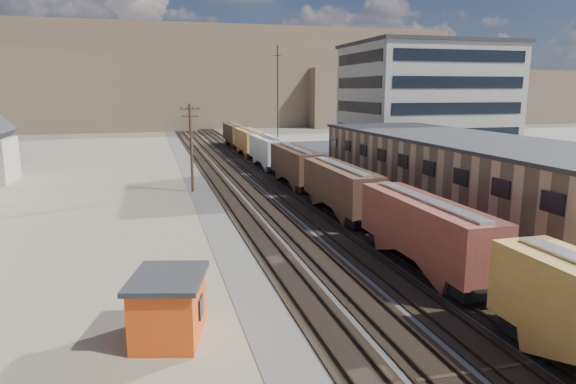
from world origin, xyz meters
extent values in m
plane|color=#6B6356|center=(0.00, 0.00, 0.00)|extent=(300.00, 300.00, 0.00)
cube|color=#4C4742|center=(0.00, 50.00, 0.03)|extent=(18.00, 200.00, 0.06)
cube|color=#86755C|center=(-20.00, 40.00, 0.01)|extent=(24.00, 180.00, 0.03)
cube|color=#232326|center=(22.00, 35.00, 0.02)|extent=(26.00, 120.00, 0.04)
cube|color=black|center=(-5.00, 50.00, 0.10)|extent=(2.60, 200.00, 0.08)
cube|color=#38281E|center=(-5.72, 50.00, 0.22)|extent=(0.08, 200.00, 0.16)
cube|color=#38281E|center=(-4.28, 50.00, 0.22)|extent=(0.08, 200.00, 0.16)
cube|color=black|center=(-2.00, 50.00, 0.10)|extent=(2.60, 200.00, 0.08)
cube|color=#38281E|center=(-2.72, 50.00, 0.22)|extent=(0.08, 200.00, 0.16)
cube|color=#38281E|center=(-1.28, 50.00, 0.22)|extent=(0.08, 200.00, 0.16)
cube|color=black|center=(1.00, 50.00, 0.10)|extent=(2.60, 200.00, 0.08)
cube|color=#38281E|center=(0.28, 50.00, 0.22)|extent=(0.08, 200.00, 0.16)
cube|color=#38281E|center=(1.72, 50.00, 0.22)|extent=(0.08, 200.00, 0.16)
cube|color=black|center=(3.80, 50.00, 0.10)|extent=(2.60, 200.00, 0.08)
cube|color=#38281E|center=(3.08, 50.00, 0.22)|extent=(0.08, 200.00, 0.16)
cube|color=#38281E|center=(4.52, 50.00, 0.22)|extent=(0.08, 200.00, 0.16)
cube|color=black|center=(3.80, 1.70, 0.75)|extent=(2.20, 2.20, 0.90)
cube|color=black|center=(3.80, 6.75, 0.75)|extent=(2.20, 2.20, 0.90)
cube|color=black|center=(3.80, 16.90, 0.75)|extent=(2.20, 2.20, 0.90)
cube|color=brown|center=(3.80, 11.83, 2.90)|extent=(3.00, 13.34, 3.40)
cube|color=#B7B7B2|center=(3.80, 11.83, 4.68)|extent=(0.90, 12.33, 0.16)
cube|color=black|center=(3.80, 21.95, 0.75)|extent=(2.20, 2.20, 0.90)
cube|color=black|center=(3.80, 32.10, 0.75)|extent=(2.20, 2.20, 0.90)
cube|color=#3F2B1B|center=(3.80, 27.03, 2.90)|extent=(3.00, 13.34, 3.40)
cube|color=#B7B7B2|center=(3.80, 27.03, 4.68)|extent=(0.90, 12.33, 0.16)
cube|color=black|center=(3.80, 37.15, 0.75)|extent=(2.20, 2.20, 0.90)
cube|color=black|center=(3.80, 47.30, 0.75)|extent=(2.20, 2.20, 0.90)
cube|color=#3F2B1B|center=(3.80, 42.23, 2.90)|extent=(3.00, 13.34, 3.40)
cube|color=#B7B7B2|center=(3.80, 42.23, 4.68)|extent=(0.90, 12.33, 0.16)
cube|color=black|center=(3.80, 52.35, 0.75)|extent=(2.20, 2.20, 0.90)
cube|color=black|center=(3.80, 62.50, 0.75)|extent=(2.20, 2.20, 0.90)
cube|color=beige|center=(3.80, 57.43, 2.90)|extent=(3.00, 13.34, 3.40)
cube|color=#B7B7B2|center=(3.80, 57.43, 4.68)|extent=(0.90, 12.33, 0.16)
cube|color=black|center=(3.80, 67.55, 0.75)|extent=(2.20, 2.20, 0.90)
cube|color=black|center=(3.80, 77.70, 0.75)|extent=(2.20, 2.20, 0.90)
cube|color=#BC8631|center=(3.80, 72.63, 2.90)|extent=(3.00, 13.34, 3.40)
cube|color=#B7B7B2|center=(3.80, 72.63, 4.68)|extent=(0.90, 12.32, 0.16)
cube|color=black|center=(3.80, 82.75, 0.75)|extent=(2.20, 2.20, 0.90)
cube|color=black|center=(3.80, 92.90, 0.75)|extent=(2.20, 2.20, 0.90)
cube|color=#3F2B1B|center=(3.80, 87.83, 2.90)|extent=(3.00, 13.34, 3.40)
cube|color=#B7B7B2|center=(3.80, 87.83, 4.68)|extent=(0.90, 12.32, 0.16)
cube|color=tan|center=(15.00, 25.00, 3.50)|extent=(12.00, 40.00, 7.00)
cube|color=#2D2D30|center=(15.00, 25.00, 7.10)|extent=(12.40, 40.40, 0.30)
cube|color=black|center=(8.95, 25.00, 2.20)|extent=(0.12, 36.00, 1.20)
cube|color=black|center=(8.95, 25.00, 5.20)|extent=(0.12, 36.00, 1.20)
cube|color=#9E998E|center=(28.00, 55.00, 9.00)|extent=(22.00, 18.00, 18.00)
cube|color=#2D2D30|center=(28.00, 55.00, 18.20)|extent=(22.60, 18.60, 0.50)
cube|color=black|center=(16.95, 55.00, 9.00)|extent=(0.12, 16.00, 16.00)
cube|color=black|center=(28.00, 45.95, 9.00)|extent=(20.00, 0.12, 16.00)
cylinder|color=#382619|center=(-8.50, 42.00, 5.00)|extent=(0.32, 0.32, 10.00)
cube|color=#382619|center=(-8.50, 42.00, 9.40)|extent=(2.20, 0.14, 0.14)
cube|color=#382619|center=(-8.50, 42.00, 8.60)|extent=(1.90, 0.14, 0.14)
cylinder|color=black|center=(-7.90, 42.00, 9.55)|extent=(0.08, 0.08, 0.22)
cylinder|color=black|center=(6.00, 60.00, 9.00)|extent=(0.16, 0.16, 18.00)
cube|color=black|center=(6.00, 60.00, 16.50)|extent=(1.20, 0.08, 0.08)
cube|color=brown|center=(20.00, 160.00, 14.00)|extent=(140.00, 45.00, 28.00)
cube|color=brown|center=(90.00, 150.00, 9.00)|extent=(110.00, 38.00, 18.00)
cube|color=brown|center=(-10.00, 180.00, 16.00)|extent=(200.00, 60.00, 32.00)
cube|color=#E34D15|center=(-12.46, 6.52, 1.45)|extent=(3.75, 4.44, 2.89)
cube|color=#2D2D30|center=(-12.46, 6.52, 2.99)|extent=(4.21, 4.91, 0.24)
cube|color=black|center=(-11.01, 6.15, 1.54)|extent=(0.33, 0.96, 0.96)
imported|color=navy|center=(19.61, 39.71, 0.82)|extent=(6.41, 5.53, 1.64)
imported|color=silver|center=(34.00, 43.52, 0.86)|extent=(2.36, 5.16, 1.71)
camera|label=1|loc=(-12.88, -16.51, 11.47)|focal=32.00mm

